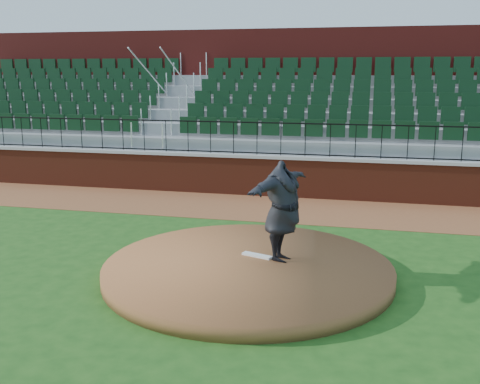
# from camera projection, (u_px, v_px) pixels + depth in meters

# --- Properties ---
(ground) EXTENTS (90.00, 90.00, 0.00)m
(ground) POSITION_uv_depth(u_px,v_px,m) (222.00, 273.00, 10.83)
(ground) COLOR #1E4B15
(ground) RESTS_ON ground
(warning_track) EXTENTS (34.00, 3.20, 0.01)m
(warning_track) POSITION_uv_depth(u_px,v_px,m) (271.00, 208.00, 15.96)
(warning_track) COLOR brown
(warning_track) RESTS_ON ground
(field_wall) EXTENTS (34.00, 0.35, 1.20)m
(field_wall) POSITION_uv_depth(u_px,v_px,m) (280.00, 177.00, 17.35)
(field_wall) COLOR maroon
(field_wall) RESTS_ON ground
(wall_cap) EXTENTS (34.00, 0.45, 0.10)m
(wall_cap) POSITION_uv_depth(u_px,v_px,m) (281.00, 157.00, 17.21)
(wall_cap) COLOR #B7B7B7
(wall_cap) RESTS_ON field_wall
(wall_railing) EXTENTS (34.00, 0.05, 1.00)m
(wall_railing) POSITION_uv_depth(u_px,v_px,m) (281.00, 139.00, 17.10)
(wall_railing) COLOR black
(wall_railing) RESTS_ON wall_cap
(seating_stands) EXTENTS (34.00, 5.10, 4.60)m
(seating_stands) POSITION_uv_depth(u_px,v_px,m) (293.00, 116.00, 19.58)
(seating_stands) COLOR gray
(seating_stands) RESTS_ON ground
(concourse_wall) EXTENTS (34.00, 0.50, 5.50)m
(concourse_wall) POSITION_uv_depth(u_px,v_px,m) (303.00, 99.00, 22.15)
(concourse_wall) COLOR maroon
(concourse_wall) RESTS_ON ground
(pitchers_mound) EXTENTS (5.53, 5.53, 0.25)m
(pitchers_mound) POSITION_uv_depth(u_px,v_px,m) (248.00, 269.00, 10.65)
(pitchers_mound) COLOR brown
(pitchers_mound) RESTS_ON ground
(pitching_rubber) EXTENTS (0.64, 0.34, 0.04)m
(pitching_rubber) POSITION_uv_depth(u_px,v_px,m) (257.00, 255.00, 11.01)
(pitching_rubber) COLOR white
(pitching_rubber) RESTS_ON pitchers_mound
(pitcher) EXTENTS (1.24, 2.51, 1.97)m
(pitcher) POSITION_uv_depth(u_px,v_px,m) (282.00, 211.00, 10.60)
(pitcher) COLOR black
(pitcher) RESTS_ON pitchers_mound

